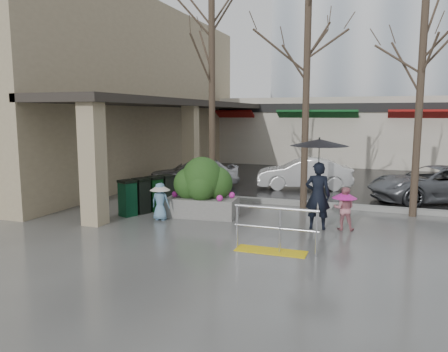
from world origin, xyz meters
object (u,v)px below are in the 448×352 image
Objects in this scene: tree_mideast at (423,51)px; car_a at (194,172)px; tree_midwest at (307,43)px; woman at (318,172)px; car_c at (434,184)px; news_boxes at (148,195)px; child_pink at (344,206)px; handrail at (274,236)px; child_blue at (160,198)px; tree_west at (212,53)px; car_b at (304,173)px; planter at (203,188)px.

car_a is (-8.32, 2.56, -4.23)m from tree_mideast.
tree_midwest is 4.50m from woman.
news_boxes is at bearing -86.41° from car_c.
car_c reaches higher than child_pink.
handrail is 1.65× the size of child_pink.
tree_mideast reaches higher than child_blue.
tree_west reaches higher than tree_mideast.
car_b is (2.99, 6.80, -0.02)m from child_blue.
news_boxes is at bearing -8.91° from woman.
news_boxes is 0.54× the size of car_a.
tree_midwest is at bearing -142.99° from child_blue.
car_c is at bearing 62.00° from handrail.
child_blue is 5.75m from car_a.
woman is at bearing -5.15° from planter.
planter is (-2.82, 2.65, 0.49)m from handrail.
tree_midwest reaches higher than news_boxes.
tree_west reaches higher than handrail.
handrail is 0.51× the size of car_a.
woman reaches higher than car_a.
child_blue is at bearing 3.90° from child_pink.
car_b is at bearing 95.34° from handrail.
tree_west reaches higher than woman.
news_boxes is at bearing -45.87° from child_blue.
planter is 0.47× the size of car_c.
car_b reaches higher than handrail.
tree_midwest is at bearing 38.90° from planter.
handrail is at bearing -10.39° from car_b.
child_pink is at bearing 20.99° from car_a.
tree_west is at bearing -100.86° from child_blue.
car_a is at bearing 118.86° from news_boxes.
woman reaches higher than car_c.
handrail is at bearing 152.11° from child_blue.
tree_mideast is at bearing -159.20° from child_blue.
child_pink reaches higher than news_boxes.
planter reaches higher than child_blue.
car_a is at bearing -40.88° from child_pink.
tree_midwest is 3.25× the size of planter.
news_boxes is (-5.97, 0.12, -0.11)m from child_pink.
tree_mideast is (3.14, 4.80, 4.48)m from handrail.
tree_midwest is at bearing -61.59° from child_pink.
tree_west reaches higher than car_b.
news_boxes is (-0.88, 0.82, -0.10)m from child_blue.
tree_midwest is (3.20, 0.00, 0.15)m from tree_west.
car_a reaches higher than handrail.
car_c is at bearing -122.02° from child_pink.
tree_west is at bearing -37.78° from woman.
car_c is at bearing -146.53° from child_blue.
child_pink is 5.98m from news_boxes.
woman reaches higher than planter.
tree_midwest is 5.55m from planter.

